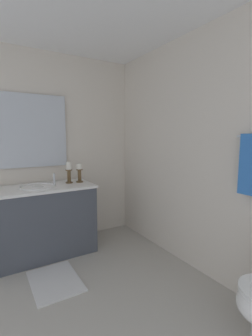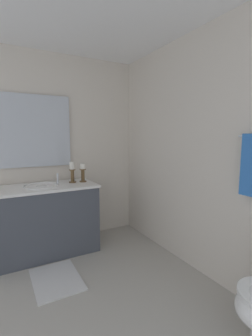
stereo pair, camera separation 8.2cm
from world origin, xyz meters
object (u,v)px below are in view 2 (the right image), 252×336
Objects in this scene: mirror at (35,131)px; candle_holder_tall at (83,172)px; vanity_cabinet at (43,220)px; sink_basin at (42,189)px; candle_holder_short at (72,172)px; bath_mat at (56,279)px.

mirror reaches higher than candle_holder_tall.
mirror is (-0.28, 0.00, 1.06)m from vanity_cabinet.
mirror is 3.78× the size of candle_holder_tall.
sink_basin is at bearing 0.20° from mirror.
candle_holder_tall is (-0.02, 0.51, 0.53)m from vanity_cabinet.
vanity_cabinet is 4.85× the size of candle_holder_short.
candle_holder_tall is at bearing 141.64° from bath_mat.
candle_holder_short is (-0.02, -0.13, 0.02)m from candle_holder_tall.
candle_holder_tall is (-0.02, 0.51, 0.16)m from sink_basin.
vanity_cabinet is 0.37m from sink_basin.
sink_basin is (0.00, 0.00, 0.37)m from vanity_cabinet.
sink_basin is 0.42m from candle_holder_short.
mirror is at bearing -179.80° from sink_basin.
vanity_cabinet is 0.74m from candle_holder_tall.
vanity_cabinet is at bearing -180.00° from bath_mat.
bath_mat is at bearing -0.09° from sink_basin.
vanity_cabinet is at bearing -0.01° from mirror.
candle_holder_tall is at bearing 82.17° from candle_holder_short.
bath_mat is at bearing -29.89° from candle_holder_short.
candle_holder_short is (-0.04, 0.38, 0.18)m from sink_basin.
sink_basin reaches higher than vanity_cabinet.
vanity_cabinet is 0.75m from bath_mat.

